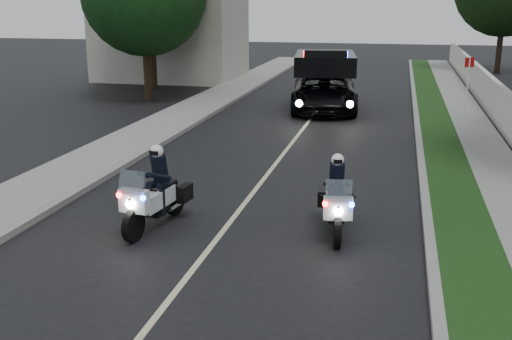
{
  "coord_description": "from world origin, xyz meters",
  "views": [
    {
      "loc": [
        3.32,
        -8.79,
        4.57
      ],
      "look_at": [
        0.41,
        3.62,
        1.0
      ],
      "focal_mm": 42.62,
      "sensor_mm": 36.0,
      "label": 1
    }
  ],
  "objects": [
    {
      "name": "sidewalk_right",
      "position": [
        6.1,
        10.0,
        0.08
      ],
      "size": [
        1.4,
        60.0,
        0.16
      ],
      "primitive_type": "cube",
      "color": "gray",
      "rests_on": "ground"
    },
    {
      "name": "police_suv",
      "position": [
        0.25,
        17.1,
        0.0
      ],
      "size": [
        3.38,
        6.08,
        2.81
      ],
      "primitive_type": "imported",
      "rotation": [
        0.0,
        0.0,
        0.12
      ],
      "color": "black",
      "rests_on": "ground"
    },
    {
      "name": "police_moto_right",
      "position": [
        2.25,
        2.9,
        0.0
      ],
      "size": [
        0.92,
        1.98,
        1.62
      ],
      "primitive_type": null,
      "rotation": [
        0.0,
        0.0,
        0.14
      ],
      "color": "silver",
      "rests_on": "ground"
    },
    {
      "name": "building_far",
      "position": [
        -10.0,
        26.0,
        3.5
      ],
      "size": [
        8.0,
        6.0,
        7.0
      ],
      "primitive_type": "cube",
      "color": "#A8A396",
      "rests_on": "ground"
    },
    {
      "name": "curb_right",
      "position": [
        4.1,
        10.0,
        0.07
      ],
      "size": [
        0.2,
        60.0,
        0.15
      ],
      "primitive_type": "cube",
      "color": "gray",
      "rests_on": "ground"
    },
    {
      "name": "bicycle",
      "position": [
        -2.09,
        25.63,
        0.0
      ],
      "size": [
        0.77,
        1.68,
        0.85
      ],
      "primitive_type": "imported",
      "rotation": [
        0.0,
        0.0,
        -0.13
      ],
      "color": "black",
      "rests_on": "ground"
    },
    {
      "name": "lane_marking",
      "position": [
        0.0,
        10.0,
        0.0
      ],
      "size": [
        0.12,
        50.0,
        0.01
      ],
      "primitive_type": "cube",
      "color": "#BFB78C",
      "rests_on": "ground"
    },
    {
      "name": "ground",
      "position": [
        0.0,
        0.0,
        0.0
      ],
      "size": [
        120.0,
        120.0,
        0.0
      ],
      "primitive_type": "plane",
      "color": "black",
      "rests_on": "ground"
    },
    {
      "name": "tree_right_e",
      "position": [
        9.54,
        33.63,
        0.0
      ],
      "size": [
        7.33,
        7.33,
        10.56
      ],
      "primitive_type": null,
      "rotation": [
        0.0,
        0.0,
        0.17
      ],
      "color": "black",
      "rests_on": "ground"
    },
    {
      "name": "sign_post",
      "position": [
        6.0,
        16.59,
        0.0
      ],
      "size": [
        0.49,
        0.49,
        2.49
      ],
      "primitive_type": null,
      "rotation": [
        0.0,
        0.0,
        0.32
      ],
      "color": "maroon",
      "rests_on": "ground"
    },
    {
      "name": "police_moto_left",
      "position": [
        -1.43,
        2.34,
        0.0
      ],
      "size": [
        0.99,
        2.12,
        1.73
      ],
      "primitive_type": null,
      "rotation": [
        0.0,
        0.0,
        -0.14
      ],
      "color": "silver",
      "rests_on": "ground"
    },
    {
      "name": "tree_left_far",
      "position": [
        -9.45,
        21.71,
        0.0
      ],
      "size": [
        6.33,
        6.33,
        8.92
      ],
      "primitive_type": null,
      "rotation": [
        0.0,
        0.0,
        0.2
      ],
      "color": "#1A320F",
      "rests_on": "ground"
    },
    {
      "name": "cyclist",
      "position": [
        -2.09,
        25.63,
        0.0
      ],
      "size": [
        0.57,
        0.41,
        1.52
      ],
      "primitive_type": "imported",
      "rotation": [
        0.0,
        0.0,
        3.07
      ],
      "color": "black",
      "rests_on": "ground"
    },
    {
      "name": "curb_left",
      "position": [
        -4.1,
        10.0,
        0.07
      ],
      "size": [
        0.2,
        60.0,
        0.15
      ],
      "primitive_type": "cube",
      "color": "gray",
      "rests_on": "ground"
    },
    {
      "name": "grass_verge",
      "position": [
        4.8,
        10.0,
        0.08
      ],
      "size": [
        1.2,
        60.0,
        0.16
      ],
      "primitive_type": "cube",
      "color": "#193814",
      "rests_on": "ground"
    },
    {
      "name": "tree_left_near",
      "position": [
        -8.13,
        17.82,
        0.0
      ],
      "size": [
        6.38,
        6.38,
        9.54
      ],
      "primitive_type": null,
      "rotation": [
        0.0,
        0.0,
        -0.12
      ],
      "color": "#123813",
      "rests_on": "ground"
    },
    {
      "name": "sidewalk_left",
      "position": [
        -5.2,
        10.0,
        0.08
      ],
      "size": [
        2.0,
        60.0,
        0.16
      ],
      "primitive_type": "cube",
      "color": "gray",
      "rests_on": "ground"
    }
  ]
}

